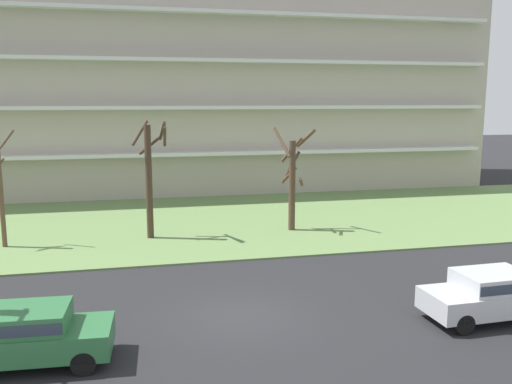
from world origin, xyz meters
TOP-DOWN VIEW (x-y plane):
  - ground at (0.00, 0.00)m, footprint 160.00×160.00m
  - grass_lawn_strip at (0.00, 14.00)m, footprint 80.00×16.00m
  - apartment_building at (0.00, 28.32)m, footprint 48.00×13.59m
  - tree_far_left at (-9.39, 10.55)m, footprint 1.44×1.44m
  - tree_left at (-2.48, 10.79)m, footprint 1.76×1.77m
  - tree_center at (4.90, 10.87)m, footprint 2.04×2.00m
  - sedan_green_near_left at (-6.18, -2.00)m, footprint 4.49×2.04m
  - sedan_silver_center_right at (7.74, -2.00)m, footprint 4.45×1.93m

SIDE VIEW (x-z plane):
  - ground at x=0.00m, z-range 0.00..0.00m
  - grass_lawn_strip at x=0.00m, z-range 0.00..0.08m
  - sedan_green_near_left at x=-6.18m, z-range 0.09..1.66m
  - sedan_silver_center_right at x=7.74m, z-range 0.09..1.66m
  - tree_far_left at x=-9.39m, z-range 0.01..5.59m
  - tree_center at x=4.90m, z-range 0.11..5.65m
  - tree_left at x=-2.48m, z-range 0.34..6.28m
  - apartment_building at x=0.00m, z-range 0.00..16.04m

